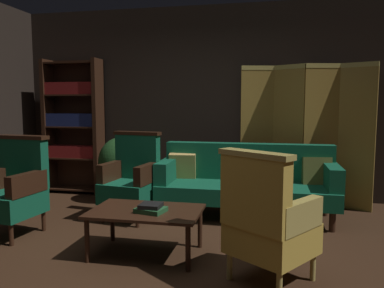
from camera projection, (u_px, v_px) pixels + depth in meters
name	position (u px, v px, depth m)	size (l,w,h in m)	color
ground_plane	(174.00, 259.00, 3.38)	(10.00, 10.00, 0.00)	#331E11
back_wall	(214.00, 102.00, 5.62)	(7.20, 0.10, 2.80)	black
folding_screen	(304.00, 133.00, 5.07)	(1.71, 0.37, 1.90)	olive
bookshelf	(74.00, 124.00, 5.84)	(0.90, 0.32, 2.05)	black
velvet_couch	(247.00, 180.00, 4.64)	(2.12, 0.78, 0.88)	black
coffee_table	(146.00, 215.00, 3.45)	(1.00, 0.64, 0.42)	black
armchair_gilt_accent	(267.00, 221.00, 2.89)	(0.81, 0.80, 1.04)	tan
armchair_wing_left	(131.00, 178.00, 4.55)	(0.66, 0.65, 1.04)	black
armchair_wing_right	(14.00, 188.00, 4.00)	(0.65, 0.64, 1.04)	black
potted_plant	(120.00, 164.00, 5.36)	(0.61, 0.61, 0.91)	brown
book_green_cloth	(151.00, 210.00, 3.37)	(0.25, 0.20, 0.04)	#1E4C28
book_black_cloth	(151.00, 206.00, 3.36)	(0.19, 0.18, 0.04)	black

